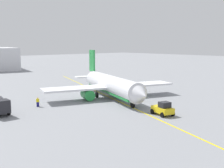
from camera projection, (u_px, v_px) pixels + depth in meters
ground_plane at (112, 98)px, 57.29m from camera, size 400.00×400.00×0.00m
airplane at (111, 85)px, 57.34m from camera, size 28.23×28.04×9.69m
pushback_tug at (163, 109)px, 43.86m from camera, size 3.99×3.09×2.20m
refueling_worker at (38, 102)px, 49.70m from camera, size 0.58×0.63×1.71m
safety_cone_nose at (172, 112)px, 44.53m from camera, size 0.61×0.61×0.67m
taxi_line_marking at (112, 98)px, 57.29m from camera, size 80.66×27.69×0.01m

